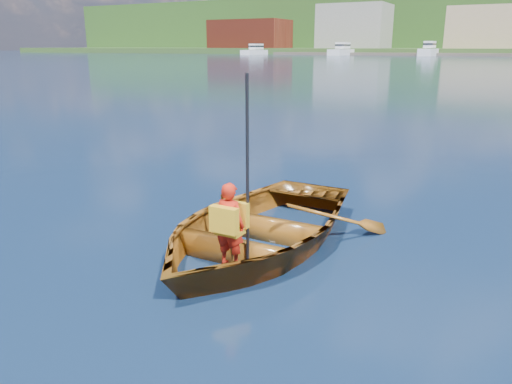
# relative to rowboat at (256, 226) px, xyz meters

# --- Properties ---
(ground) EXTENTS (600.00, 600.00, 0.00)m
(ground) POSITION_rel_rowboat_xyz_m (-0.92, -0.03, -0.27)
(ground) COLOR #132349
(ground) RESTS_ON ground
(rowboat) EXTENTS (2.91, 4.04, 0.83)m
(rowboat) POSITION_rel_rowboat_xyz_m (0.00, 0.00, 0.00)
(rowboat) COLOR maroon
(rowboat) RESTS_ON ground
(child_paddler) EXTENTS (0.37, 0.34, 2.19)m
(child_paddler) POSITION_rel_rowboat_xyz_m (0.14, -0.90, 0.36)
(child_paddler) COLOR red
(child_paddler) RESTS_ON ground
(waterfront_buildings) EXTENTS (202.00, 16.00, 14.00)m
(waterfront_buildings) POSITION_rel_rowboat_xyz_m (-8.66, 164.97, 7.48)
(waterfront_buildings) COLOR brown
(waterfront_buildings) RESTS_ON ground
(marina_yachts) EXTENTS (141.22, 13.75, 4.27)m
(marina_yachts) POSITION_rel_rowboat_xyz_m (-10.97, 143.31, 1.11)
(marina_yachts) COLOR white
(marina_yachts) RESTS_ON ground
(hillside_trees) EXTENTS (305.18, 84.24, 24.16)m
(hillside_trees) POSITION_rel_rowboat_xyz_m (-15.91, 235.68, 17.09)
(hillside_trees) COLOR #382314
(hillside_trees) RESTS_ON ground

